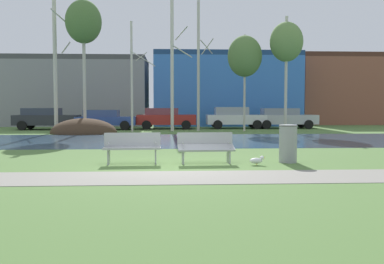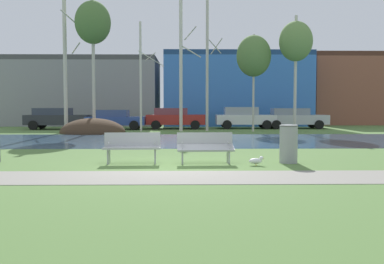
{
  "view_description": "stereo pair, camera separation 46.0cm",
  "coord_description": "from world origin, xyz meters",
  "px_view_note": "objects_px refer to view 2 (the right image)",
  "views": [
    {
      "loc": [
        -0.01,
        -11.45,
        1.63
      ],
      "look_at": [
        0.66,
        1.07,
        0.87
      ],
      "focal_mm": 40.34,
      "sensor_mm": 36.0,
      "label": 1
    },
    {
      "loc": [
        0.45,
        -11.47,
        1.63
      ],
      "look_at": [
        0.66,
        1.07,
        0.87
      ],
      "focal_mm": 40.34,
      "sensor_mm": 36.0,
      "label": 2
    }
  ],
  "objects_px": {
    "parked_suv_fifth_silver": "(294,118)",
    "parked_wagon_fourth_white": "(244,117)",
    "bench_right": "(205,147)",
    "trash_bin": "(289,143)",
    "parked_sedan_second_blue": "(115,119)",
    "bench_left": "(132,147)",
    "seagull": "(256,161)",
    "parked_van_nearest_dark": "(57,118)",
    "parked_hatch_third_red": "(175,118)"
  },
  "relations": [
    {
      "from": "parked_suv_fifth_silver",
      "to": "parked_wagon_fourth_white",
      "type": "bearing_deg",
      "value": 179.14
    },
    {
      "from": "bench_right",
      "to": "trash_bin",
      "type": "bearing_deg",
      "value": 0.88
    },
    {
      "from": "parked_sedan_second_blue",
      "to": "parked_wagon_fourth_white",
      "type": "relative_size",
      "value": 0.97
    },
    {
      "from": "bench_left",
      "to": "parked_sedan_second_blue",
      "type": "relative_size",
      "value": 0.4
    },
    {
      "from": "bench_left",
      "to": "trash_bin",
      "type": "height_order",
      "value": "trash_bin"
    },
    {
      "from": "seagull",
      "to": "parked_sedan_second_blue",
      "type": "height_order",
      "value": "parked_sedan_second_blue"
    },
    {
      "from": "bench_right",
      "to": "parked_wagon_fourth_white",
      "type": "height_order",
      "value": "parked_wagon_fourth_white"
    },
    {
      "from": "bench_right",
      "to": "parked_van_nearest_dark",
      "type": "xyz_separation_m",
      "value": [
        -9.53,
        18.03,
        0.32
      ]
    },
    {
      "from": "trash_bin",
      "to": "parked_van_nearest_dark",
      "type": "bearing_deg",
      "value": 123.52
    },
    {
      "from": "parked_van_nearest_dark",
      "to": "parked_suv_fifth_silver",
      "type": "relative_size",
      "value": 0.95
    },
    {
      "from": "parked_sedan_second_blue",
      "to": "bench_left",
      "type": "bearing_deg",
      "value": -79.36
    },
    {
      "from": "bench_right",
      "to": "parked_suv_fifth_silver",
      "type": "xyz_separation_m",
      "value": [
        7.26,
        18.72,
        0.31
      ]
    },
    {
      "from": "seagull",
      "to": "parked_wagon_fourth_white",
      "type": "distance_m",
      "value": 19.41
    },
    {
      "from": "seagull",
      "to": "parked_sedan_second_blue",
      "type": "bearing_deg",
      "value": 110.35
    },
    {
      "from": "bench_right",
      "to": "seagull",
      "type": "relative_size",
      "value": 3.74
    },
    {
      "from": "bench_left",
      "to": "trash_bin",
      "type": "relative_size",
      "value": 1.49
    },
    {
      "from": "parked_sedan_second_blue",
      "to": "parked_hatch_third_red",
      "type": "relative_size",
      "value": 0.99
    },
    {
      "from": "bench_right",
      "to": "parked_van_nearest_dark",
      "type": "relative_size",
      "value": 0.37
    },
    {
      "from": "bench_left",
      "to": "parked_wagon_fourth_white",
      "type": "xyz_separation_m",
      "value": [
        5.78,
        18.77,
        0.34
      ]
    },
    {
      "from": "bench_left",
      "to": "parked_wagon_fourth_white",
      "type": "relative_size",
      "value": 0.38
    },
    {
      "from": "trash_bin",
      "to": "parked_van_nearest_dark",
      "type": "distance_m",
      "value": 21.59
    },
    {
      "from": "bench_right",
      "to": "trash_bin",
      "type": "distance_m",
      "value": 2.39
    },
    {
      "from": "parked_hatch_third_red",
      "to": "parked_suv_fifth_silver",
      "type": "distance_m",
      "value": 8.56
    },
    {
      "from": "seagull",
      "to": "parked_van_nearest_dark",
      "type": "relative_size",
      "value": 0.1
    },
    {
      "from": "bench_left",
      "to": "trash_bin",
      "type": "xyz_separation_m",
      "value": [
        4.47,
        0.04,
        0.09
      ]
    },
    {
      "from": "parked_hatch_third_red",
      "to": "parked_wagon_fourth_white",
      "type": "relative_size",
      "value": 0.98
    },
    {
      "from": "trash_bin",
      "to": "parked_sedan_second_blue",
      "type": "distance_m",
      "value": 19.52
    },
    {
      "from": "parked_suv_fifth_silver",
      "to": "seagull",
      "type": "bearing_deg",
      "value": -107.03
    },
    {
      "from": "bench_left",
      "to": "bench_right",
      "type": "relative_size",
      "value": 1.0
    },
    {
      "from": "trash_bin",
      "to": "parked_suv_fifth_silver",
      "type": "xyz_separation_m",
      "value": [
        4.87,
        18.68,
        0.22
      ]
    },
    {
      "from": "parked_hatch_third_red",
      "to": "parked_van_nearest_dark",
      "type": "bearing_deg",
      "value": -176.61
    },
    {
      "from": "parked_wagon_fourth_white",
      "to": "parked_suv_fifth_silver",
      "type": "height_order",
      "value": "parked_wagon_fourth_white"
    },
    {
      "from": "bench_right",
      "to": "trash_bin",
      "type": "height_order",
      "value": "trash_bin"
    },
    {
      "from": "bench_left",
      "to": "parked_hatch_third_red",
      "type": "bearing_deg",
      "value": 87.56
    },
    {
      "from": "trash_bin",
      "to": "parked_hatch_third_red",
      "type": "bearing_deg",
      "value": 101.27
    },
    {
      "from": "parked_van_nearest_dark",
      "to": "parked_hatch_third_red",
      "type": "xyz_separation_m",
      "value": [
        8.24,
        0.49,
        0.0
      ]
    },
    {
      "from": "seagull",
      "to": "parked_wagon_fourth_white",
      "type": "height_order",
      "value": "parked_wagon_fourth_white"
    },
    {
      "from": "trash_bin",
      "to": "parked_suv_fifth_silver",
      "type": "distance_m",
      "value": 19.31
    },
    {
      "from": "bench_left",
      "to": "seagull",
      "type": "distance_m",
      "value": 3.51
    },
    {
      "from": "bench_right",
      "to": "parked_hatch_third_red",
      "type": "relative_size",
      "value": 0.39
    },
    {
      "from": "parked_van_nearest_dark",
      "to": "seagull",
      "type": "bearing_deg",
      "value": -59.5
    },
    {
      "from": "seagull",
      "to": "parked_van_nearest_dark",
      "type": "distance_m",
      "value": 21.5
    },
    {
      "from": "parked_wagon_fourth_white",
      "to": "parked_sedan_second_blue",
      "type": "bearing_deg",
      "value": -174.63
    },
    {
      "from": "trash_bin",
      "to": "parked_hatch_third_red",
      "type": "height_order",
      "value": "parked_hatch_third_red"
    },
    {
      "from": "bench_right",
      "to": "parked_suv_fifth_silver",
      "type": "relative_size",
      "value": 0.36
    },
    {
      "from": "seagull",
      "to": "parked_suv_fifth_silver",
      "type": "bearing_deg",
      "value": 72.97
    },
    {
      "from": "parked_wagon_fourth_white",
      "to": "seagull",
      "type": "bearing_deg",
      "value": -96.86
    },
    {
      "from": "bench_left",
      "to": "seagull",
      "type": "height_order",
      "value": "bench_left"
    },
    {
      "from": "bench_left",
      "to": "parked_suv_fifth_silver",
      "type": "distance_m",
      "value": 20.92
    },
    {
      "from": "parked_van_nearest_dark",
      "to": "trash_bin",
      "type": "bearing_deg",
      "value": -56.48
    }
  ]
}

